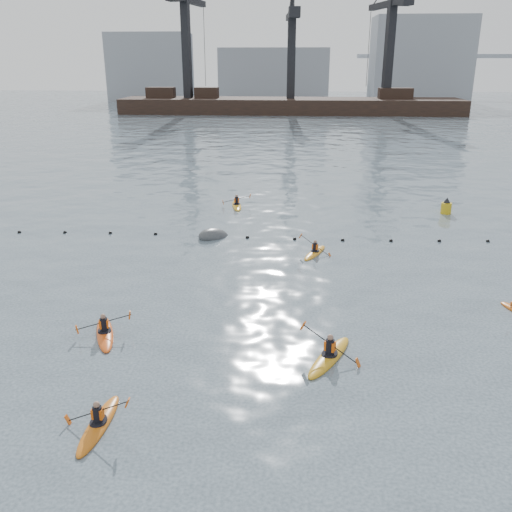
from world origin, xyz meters
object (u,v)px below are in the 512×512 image
(kayaker_5, at_px, (237,205))
(mooring_buoy, at_px, (214,237))
(kayaker_2, at_px, (105,332))
(kayaker_3, at_px, (315,252))
(kayaker_1, at_px, (329,356))
(kayaker_0, at_px, (99,423))
(nav_buoy, at_px, (446,208))

(kayaker_5, height_order, mooring_buoy, kayaker_5)
(kayaker_5, bearing_deg, mooring_buoy, -104.86)
(kayaker_2, height_order, kayaker_5, kayaker_5)
(kayaker_3, bearing_deg, kayaker_1, -65.87)
(kayaker_1, distance_m, kayaker_2, 9.19)
(kayaker_5, bearing_deg, kayaker_2, -108.71)
(kayaker_5, relative_size, mooring_buoy, 1.50)
(kayaker_3, bearing_deg, kayaker_2, -106.81)
(kayaker_1, xyz_separation_m, kayaker_2, (-9.11, 1.27, -0.01))
(kayaker_5, bearing_deg, kayaker_0, -103.10)
(kayaker_2, bearing_deg, mooring_buoy, 57.94)
(nav_buoy, bearing_deg, kayaker_3, -136.19)
(kayaker_1, height_order, kayaker_3, kayaker_1)
(mooring_buoy, bearing_deg, nav_buoy, 22.61)
(kayaker_2, relative_size, mooring_buoy, 1.49)
(kayaker_1, relative_size, kayaker_3, 1.21)
(mooring_buoy, relative_size, nav_buoy, 1.63)
(kayaker_3, bearing_deg, mooring_buoy, -179.95)
(kayaker_0, xyz_separation_m, mooring_buoy, (0.85, 19.15, -0.09))
(kayaker_2, height_order, nav_buoy, nav_buoy)
(kayaker_3, bearing_deg, kayaker_0, -90.24)
(kayaker_3, relative_size, kayaker_5, 0.87)
(kayaker_0, relative_size, mooring_buoy, 1.40)
(kayaker_3, bearing_deg, kayaker_5, 141.61)
(kayaker_0, height_order, kayaker_2, kayaker_0)
(kayaker_0, bearing_deg, kayaker_2, 109.57)
(kayaker_2, relative_size, kayaker_5, 0.99)
(kayaker_5, bearing_deg, kayaker_3, -71.70)
(kayaker_2, xyz_separation_m, mooring_buoy, (2.62, 13.34, -0.10))
(kayaker_5, distance_m, mooring_buoy, 7.87)
(kayaker_2, bearing_deg, kayaker_0, -94.05)
(kayaker_0, distance_m, mooring_buoy, 19.17)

